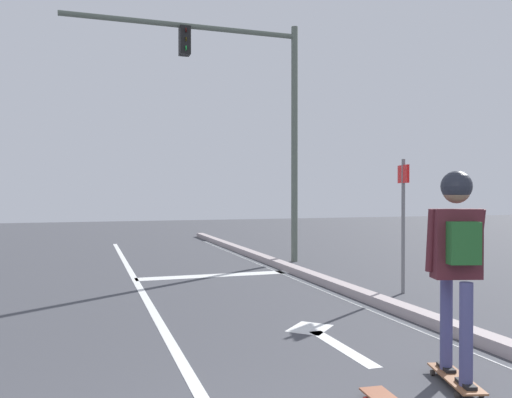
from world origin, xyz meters
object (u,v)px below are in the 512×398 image
skater (457,244)px  traffic_signal_mast (247,95)px  street_sign_post (403,206)px  skateboard (456,378)px

skater → traffic_signal_mast: bearing=85.9°
street_sign_post → traffic_signal_mast: bearing=108.3°
skateboard → skater: skater is taller
skateboard → street_sign_post: (1.99, 3.74, 1.41)m
traffic_signal_mast → skater: bearing=-94.1°
street_sign_post → skateboard: bearing=-118.1°
traffic_signal_mast → street_sign_post: 5.18m
street_sign_post → skater: bearing=-118.0°
skateboard → traffic_signal_mast: size_ratio=0.14×
skateboard → skater: size_ratio=0.45×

